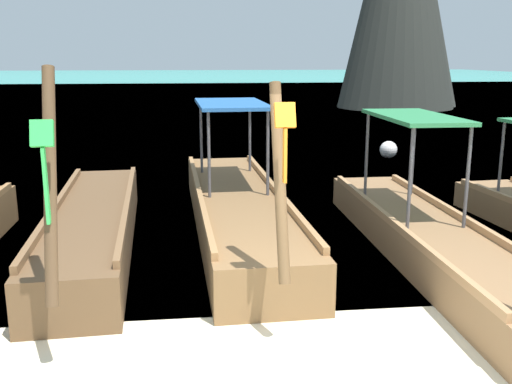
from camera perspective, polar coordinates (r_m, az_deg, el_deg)
The scene contains 6 objects.
ground at distance 5.88m, azimuth 3.54°, elevation -16.13°, with size 120.00×120.00×0.00m, color beige.
sea_water at distance 66.16m, azimuth -5.87°, elevation 10.62°, with size 120.00×120.00×0.00m, color #2DB29E.
longtail_boat_green_ribbon at distance 9.20m, azimuth -15.67°, elevation -3.35°, with size 1.46×6.69×2.80m.
longtail_boat_orange_ribbon at distance 9.74m, azimuth -1.80°, elevation -1.69°, with size 1.61×7.55×2.63m.
longtail_boat_violet_ribbon at distance 8.77m, azimuth 16.66°, elevation -4.28°, with size 1.21×7.38×2.56m.
mooring_buoy_near at distance 17.21m, azimuth 12.86°, elevation 4.07°, with size 0.50×0.50×0.50m.
Camera 1 is at (-0.93, -5.05, 2.88)m, focal length 40.80 mm.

